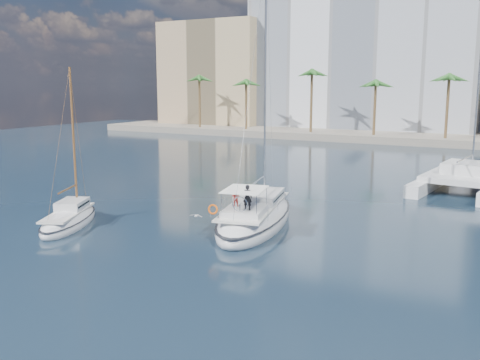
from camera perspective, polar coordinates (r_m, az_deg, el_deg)
The scene contains 10 objects.
ground at distance 35.82m, azimuth -1.03°, elevation -5.04°, with size 160.00×160.00×0.00m, color black.
quay at distance 93.04m, azimuth 17.93°, elevation 4.28°, with size 120.00×14.00×1.20m, color gray.
building_modern at distance 107.16m, azimuth 13.13°, elevation 12.41°, with size 42.00×16.00×28.00m, color white.
building_tan_left at distance 115.33m, azimuth -2.27°, elevation 11.00°, with size 22.00×14.00×22.00m, color tan.
palm_left at distance 100.92m, azimuth -1.85°, elevation 10.70°, with size 3.60×3.60×12.30m.
palm_centre at distance 88.70m, azimuth 17.78°, elevation 10.30°, with size 3.60×3.60×12.30m.
main_sloop at distance 36.19m, azimuth 1.64°, elevation -3.96°, with size 6.86×13.39×18.99m.
small_sloop at distance 37.86m, azimuth -17.76°, elevation -4.05°, with size 5.49×8.08×11.17m.
catamaran at distance 51.95m, azimuth 22.96°, elevation 0.28°, with size 8.30×14.35×19.74m.
seagull at distance 36.77m, azimuth -4.69°, elevation -3.82°, with size 0.97×0.42×0.18m.
Camera 1 is at (17.10, -30.03, 9.42)m, focal length 40.00 mm.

